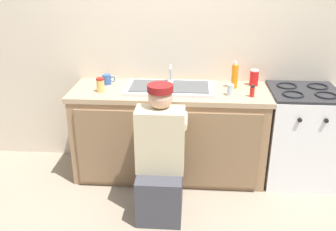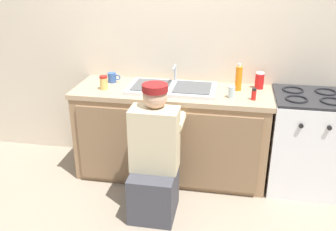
{
  "view_description": "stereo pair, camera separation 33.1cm",
  "coord_description": "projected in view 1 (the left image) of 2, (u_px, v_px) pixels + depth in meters",
  "views": [
    {
      "loc": [
        0.22,
        -2.95,
        1.98
      ],
      "look_at": [
        0.0,
        0.1,
        0.69
      ],
      "focal_mm": 40.0,
      "sensor_mm": 36.0,
      "label": 1
    },
    {
      "loc": [
        0.54,
        -2.9,
        1.98
      ],
      "look_at": [
        0.0,
        0.1,
        0.69
      ],
      "focal_mm": 40.0,
      "sensor_mm": 36.0,
      "label": 2
    }
  ],
  "objects": [
    {
      "name": "coffee_mug",
      "position": [
        107.0,
        79.0,
        3.56
      ],
      "size": [
        0.13,
        0.08,
        0.09
      ],
      "color": "#335699",
      "rests_on": "countertop"
    },
    {
      "name": "soda_cup_red",
      "position": [
        254.0,
        78.0,
        3.52
      ],
      "size": [
        0.08,
        0.08,
        0.15
      ],
      "color": "red",
      "rests_on": "countertop"
    },
    {
      "name": "counter_cabinet",
      "position": [
        169.0,
        135.0,
        3.6
      ],
      "size": [
        1.77,
        0.62,
        0.82
      ],
      "color": "#997551",
      "rests_on": "ground_plane"
    },
    {
      "name": "water_glass",
      "position": [
        230.0,
        90.0,
        3.27
      ],
      "size": [
        0.06,
        0.06,
        0.1
      ],
      "color": "#ADC6CC",
      "rests_on": "countertop"
    },
    {
      "name": "sink_double_basin",
      "position": [
        170.0,
        88.0,
        3.42
      ],
      "size": [
        0.8,
        0.44,
        0.19
      ],
      "color": "silver",
      "rests_on": "countertop"
    },
    {
      "name": "back_wall",
      "position": [
        172.0,
        40.0,
        3.6
      ],
      "size": [
        6.0,
        0.1,
        2.5
      ],
      "primitive_type": "cube",
      "color": "beige",
      "rests_on": "ground_plane"
    },
    {
      "name": "countertop",
      "position": [
        170.0,
        92.0,
        3.44
      ],
      "size": [
        1.81,
        0.62,
        0.04
      ],
      "primitive_type": "cube",
      "color": "tan",
      "rests_on": "counter_cabinet"
    },
    {
      "name": "ground_plane",
      "position": [
        167.0,
        188.0,
        3.49
      ],
      "size": [
        12.0,
        12.0,
        0.0
      ],
      "primitive_type": "plane",
      "color": "gray"
    },
    {
      "name": "soap_bottle_orange",
      "position": [
        235.0,
        76.0,
        3.44
      ],
      "size": [
        0.06,
        0.06,
        0.25
      ],
      "color": "orange",
      "rests_on": "countertop"
    },
    {
      "name": "condiment_jar",
      "position": [
        100.0,
        85.0,
        3.35
      ],
      "size": [
        0.07,
        0.07,
        0.13
      ],
      "color": "#DBB760",
      "rests_on": "countertop"
    },
    {
      "name": "spice_bottle_red",
      "position": [
        252.0,
        91.0,
        3.24
      ],
      "size": [
        0.04,
        0.04,
        0.1
      ],
      "color": "red",
      "rests_on": "countertop"
    },
    {
      "name": "plumber_person",
      "position": [
        160.0,
        163.0,
        3.0
      ],
      "size": [
        0.42,
        0.61,
        1.1
      ],
      "color": "#3F3F47",
      "rests_on": "ground_plane"
    },
    {
      "name": "stove_range",
      "position": [
        299.0,
        135.0,
        3.51
      ],
      "size": [
        0.62,
        0.62,
        0.9
      ],
      "color": "white",
      "rests_on": "ground_plane"
    }
  ]
}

